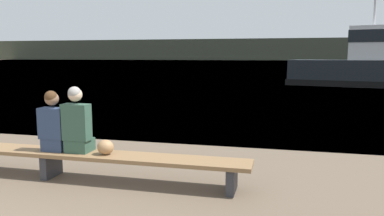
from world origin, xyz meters
The scene contains 7 objects.
water_surface centered at (0.00, 125.80, 0.00)m, with size 240.00×240.00×0.00m, color teal.
far_shoreline centered at (0.00, 156.06, 4.29)m, with size 600.00×12.00×8.57m, color #424738.
bench_main centered at (-0.55, 3.08, 0.37)m, with size 6.63×0.54×0.45m.
person_left centered at (-0.46, 3.08, 0.89)m, with size 0.44×0.37×1.00m.
person_right centered at (-0.04, 3.08, 0.93)m, with size 0.44×0.37×1.07m.
shopping_bag centered at (0.46, 3.06, 0.57)m, with size 0.26×0.24×0.24m.
tugboat_red centered at (8.67, 24.26, 1.21)m, with size 10.51×5.66×7.25m.
Camera 1 is at (3.15, -2.22, 2.01)m, focal length 35.00 mm.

